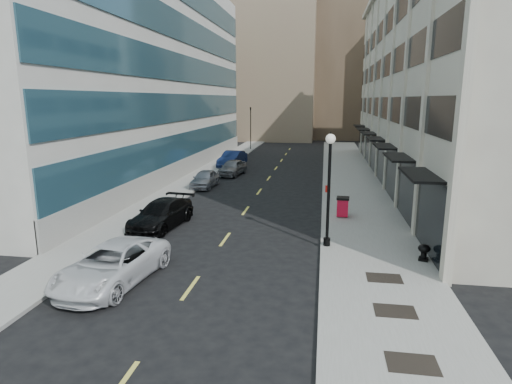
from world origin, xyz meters
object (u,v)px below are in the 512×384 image
(car_white_van, at_px, (112,265))
(car_blue_sedan, at_px, (232,159))
(lamppost, at_px, (329,180))
(trash_bin, at_px, (343,206))
(sign_post, at_px, (327,198))
(car_silver_sedan, at_px, (205,179))
(urn_planter, at_px, (424,251))
(traffic_signal, at_px, (251,110))
(car_black_pickup, at_px, (161,214))
(car_grey_sedan, at_px, (232,167))

(car_white_van, height_order, car_blue_sedan, car_blue_sedan)
(lamppost, bearing_deg, trash_bin, 80.15)
(sign_post, bearing_deg, car_white_van, -115.56)
(car_silver_sedan, relative_size, urn_planter, 5.66)
(car_silver_sedan, distance_m, urn_planter, 20.68)
(car_blue_sedan, bearing_deg, car_white_van, -79.03)
(car_blue_sedan, bearing_deg, trash_bin, -52.11)
(car_white_van, bearing_deg, urn_planter, 24.91)
(traffic_signal, relative_size, car_black_pickup, 1.31)
(car_white_van, height_order, lamppost, lamppost)
(car_black_pickup, xyz_separation_m, car_silver_sedan, (-0.63, 11.42, -0.05))
(trash_bin, bearing_deg, car_white_van, -126.22)
(car_blue_sedan, xyz_separation_m, car_grey_sedan, (1.11, -5.18, -0.09))
(car_blue_sedan, bearing_deg, urn_planter, -53.16)
(car_grey_sedan, distance_m, urn_planter, 24.77)
(car_grey_sedan, distance_m, lamppost, 21.70)
(lamppost, bearing_deg, urn_planter, -17.25)
(car_white_van, xyz_separation_m, car_silver_sedan, (-1.54, 19.06, -0.06))
(car_black_pickup, height_order, car_blue_sedan, car_blue_sedan)
(traffic_signal, distance_m, car_silver_sedan, 27.47)
(lamppost, bearing_deg, traffic_signal, 104.91)
(lamppost, relative_size, urn_planter, 7.50)
(car_white_van, relative_size, car_black_pickup, 1.06)
(trash_bin, bearing_deg, sign_post, -110.25)
(trash_bin, relative_size, sign_post, 0.49)
(trash_bin, relative_size, urn_planter, 1.63)
(car_grey_sedan, height_order, urn_planter, car_grey_sedan)
(car_white_van, relative_size, car_blue_sedan, 1.10)
(traffic_signal, height_order, car_white_van, traffic_signal)
(urn_planter, bearing_deg, car_silver_sedan, 133.91)
(trash_bin, distance_m, sign_post, 2.50)
(car_silver_sedan, xyz_separation_m, car_blue_sedan, (-0.06, 11.18, 0.13))
(car_blue_sedan, bearing_deg, traffic_signal, 100.48)
(sign_post, bearing_deg, car_silver_sedan, 152.77)
(urn_planter, bearing_deg, car_black_pickup, 165.77)
(car_white_van, xyz_separation_m, car_black_pickup, (-0.92, 7.64, -0.02))
(car_black_pickup, relative_size, car_grey_sedan, 1.19)
(car_white_van, distance_m, car_silver_sedan, 19.12)
(car_silver_sedan, relative_size, trash_bin, 3.47)
(car_black_pickup, xyz_separation_m, car_blue_sedan, (-0.68, 22.61, 0.08))
(traffic_signal, relative_size, sign_post, 2.77)
(car_grey_sedan, distance_m, sign_post, 18.48)
(traffic_signal, relative_size, car_grey_sedan, 1.56)
(car_blue_sedan, height_order, urn_planter, car_blue_sedan)
(car_black_pickup, relative_size, trash_bin, 4.34)
(car_white_van, height_order, car_black_pickup, car_white_van)
(car_black_pickup, bearing_deg, car_silver_sedan, 100.20)
(car_black_pickup, bearing_deg, trash_bin, 25.20)
(trash_bin, height_order, lamppost, lamppost)
(car_black_pickup, distance_m, car_grey_sedan, 17.43)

